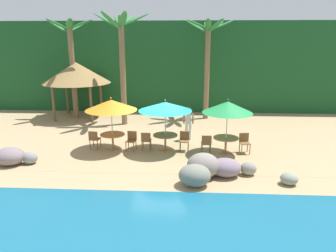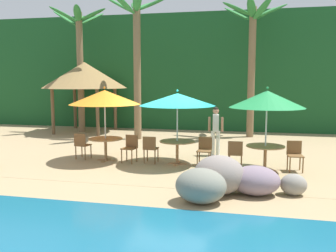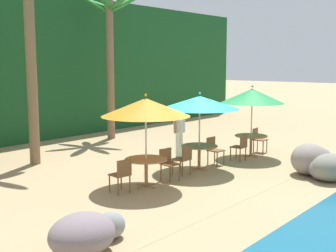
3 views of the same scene
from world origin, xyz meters
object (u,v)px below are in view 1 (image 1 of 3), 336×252
at_px(dining_table_orange, 113,137).
at_px(palm_tree_third, 208,52).
at_px(chair_teal_inland, 146,140).
at_px(palm_tree_second, 122,52).
at_px(umbrella_green, 228,107).
at_px(umbrella_teal, 165,106).
at_px(chair_green_inland, 206,143).
at_px(chair_orange_seaward, 131,139).
at_px(palm_tree_nearest, 71,53).
at_px(chair_teal_seaward, 184,140).
at_px(palapa_hut, 76,73).
at_px(waiter_in_white, 188,121).
at_px(dining_table_green, 226,140).
at_px(umbrella_orange, 111,105).
at_px(chair_green_seaward, 244,141).
at_px(dining_table_teal, 165,137).
at_px(chair_orange_inland, 94,138).

xyz_separation_m(dining_table_orange, palm_tree_third, (4.55, 6.20, 3.49)).
bearing_deg(chair_teal_inland, palm_tree_second, 112.03).
distance_m(chair_teal_inland, umbrella_green, 3.84).
xyz_separation_m(umbrella_teal, chair_green_inland, (1.80, -0.36, -1.52)).
xyz_separation_m(chair_orange_seaward, palm_tree_nearest, (-4.59, 6.02, 3.51)).
bearing_deg(chair_teal_seaward, palm_tree_second, 128.70).
height_order(chair_orange_seaward, palm_tree_second, palm_tree_second).
distance_m(dining_table_orange, palm_tree_second, 5.76).
distance_m(chair_orange_seaward, chair_green_inland, 3.34).
bearing_deg(palapa_hut, waiter_in_white, -32.53).
bearing_deg(chair_green_inland, chair_orange_seaward, 174.67).
xyz_separation_m(chair_teal_seaward, dining_table_green, (1.80, -0.32, 0.10)).
bearing_deg(palapa_hut, chair_orange_seaward, -54.09).
relative_size(chair_teal_inland, waiter_in_white, 0.51).
distance_m(palm_tree_third, waiter_in_white, 5.67).
bearing_deg(chair_teal_inland, umbrella_teal, 5.40).
height_order(chair_green_inland, waiter_in_white, waiter_in_white).
distance_m(dining_table_orange, chair_green_inland, 4.19).
xyz_separation_m(umbrella_orange, chair_green_seaward, (5.86, -0.05, -1.56)).
bearing_deg(chair_green_seaward, chair_teal_seaward, 177.15).
bearing_deg(umbrella_green, chair_orange_seaward, 177.12).
distance_m(umbrella_green, palm_tree_nearest, 10.92).
bearing_deg(palm_tree_second, palm_tree_nearest, 156.55).
bearing_deg(dining_table_teal, waiter_in_white, 56.81).
distance_m(umbrella_teal, dining_table_teal, 1.41).
xyz_separation_m(dining_table_teal, palm_tree_nearest, (-6.11, 5.97, 3.41)).
xyz_separation_m(umbrella_green, chair_green_seaward, (0.83, 0.18, -1.57)).
xyz_separation_m(umbrella_orange, palm_tree_third, (4.55, 6.20, 2.04)).
xyz_separation_m(chair_teal_seaward, palm_tree_second, (-3.56, 4.44, 3.65)).
height_order(chair_teal_inland, chair_green_seaward, same).
distance_m(umbrella_teal, chair_teal_inland, 1.74).
bearing_deg(dining_table_green, chair_teal_inland, 177.08).
xyz_separation_m(chair_green_seaward, palm_tree_nearest, (-9.59, 6.05, 3.51)).
relative_size(umbrella_orange, chair_teal_inland, 2.78).
distance_m(dining_table_orange, palm_tree_third, 8.45).
distance_m(chair_teal_inland, chair_green_inland, 2.67).
height_order(palapa_hut, waiter_in_white, palapa_hut).
relative_size(chair_orange_inland, palapa_hut, 0.21).
relative_size(chair_teal_seaward, umbrella_green, 0.36).
distance_m(chair_orange_seaward, palm_tree_third, 8.08).
xyz_separation_m(chair_orange_inland, chair_green_seaward, (6.71, -0.07, 0.00)).
bearing_deg(palm_tree_nearest, chair_orange_seaward, -52.69).
bearing_deg(umbrella_green, chair_teal_seaward, 170.05).
distance_m(chair_green_seaward, waiter_in_white, 3.00).
relative_size(dining_table_teal, umbrella_green, 0.45).
bearing_deg(waiter_in_white, chair_green_seaward, -34.07).
bearing_deg(palm_tree_nearest, chair_orange_inland, -64.26).
bearing_deg(umbrella_green, chair_green_inland, -173.27).
bearing_deg(chair_green_seaward, chair_teal_inland, -179.92).
relative_size(chair_teal_inland, palm_tree_second, 0.14).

